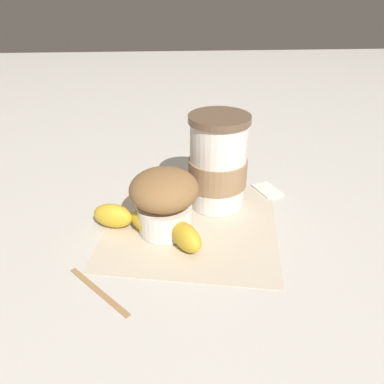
{
  "coord_description": "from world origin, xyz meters",
  "views": [
    {
      "loc": [
        0.45,
        -0.03,
        0.31
      ],
      "look_at": [
        0.0,
        0.0,
        0.05
      ],
      "focal_mm": 35.0,
      "sensor_mm": 36.0,
      "label": 1
    }
  ],
  "objects_px": {
    "banana": "(150,225)",
    "sugar_packet": "(267,189)",
    "coffee_cup": "(218,164)",
    "muffin": "(164,199)"
  },
  "relations": [
    {
      "from": "banana",
      "to": "sugar_packet",
      "type": "xyz_separation_m",
      "value": [
        -0.12,
        0.19,
        -0.02
      ]
    },
    {
      "from": "muffin",
      "to": "banana",
      "type": "height_order",
      "value": "muffin"
    },
    {
      "from": "muffin",
      "to": "sugar_packet",
      "type": "xyz_separation_m",
      "value": [
        -0.1,
        0.17,
        -0.05
      ]
    },
    {
      "from": "coffee_cup",
      "to": "sugar_packet",
      "type": "bearing_deg",
      "value": 110.65
    },
    {
      "from": "muffin",
      "to": "sugar_packet",
      "type": "height_order",
      "value": "muffin"
    },
    {
      "from": "coffee_cup",
      "to": "sugar_packet",
      "type": "height_order",
      "value": "coffee_cup"
    },
    {
      "from": "muffin",
      "to": "banana",
      "type": "relative_size",
      "value": 0.59
    },
    {
      "from": "coffee_cup",
      "to": "banana",
      "type": "relative_size",
      "value": 0.9
    },
    {
      "from": "coffee_cup",
      "to": "sugar_packet",
      "type": "xyz_separation_m",
      "value": [
        -0.03,
        0.09,
        -0.07
      ]
    },
    {
      "from": "banana",
      "to": "sugar_packet",
      "type": "height_order",
      "value": "banana"
    }
  ]
}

